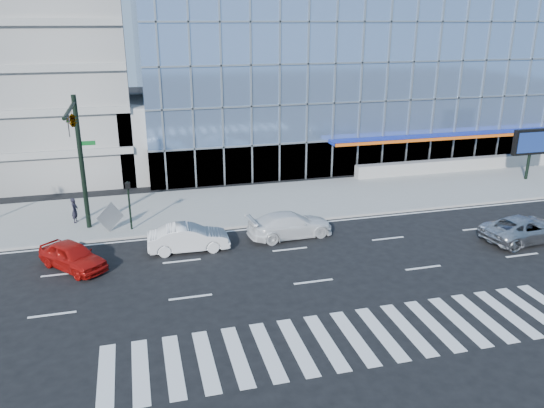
{
  "coord_description": "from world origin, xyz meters",
  "views": [
    {
      "loc": [
        -7.92,
        -25.93,
        12.13
      ],
      "look_at": [
        -0.24,
        3.0,
        1.7
      ],
      "focal_mm": 35.0,
      "sensor_mm": 36.0,
      "label": 1
    }
  ],
  "objects": [
    {
      "name": "white_suv",
      "position": [
        0.54,
        1.8,
        0.74
      ],
      "size": [
        5.24,
        2.51,
        1.47
      ],
      "primitive_type": "imported",
      "rotation": [
        0.0,
        0.0,
        1.66
      ],
      "color": "white",
      "rests_on": "ground"
    },
    {
      "name": "silver_suv",
      "position": [
        13.44,
        -2.3,
        0.73
      ],
      "size": [
        5.53,
        3.07,
        1.46
      ],
      "primitive_type": "imported",
      "rotation": [
        0.0,
        0.0,
        1.7
      ],
      "color": "#B0B1B5",
      "rests_on": "ground"
    },
    {
      "name": "ramp_block",
      "position": [
        -6.0,
        18.0,
        3.0
      ],
      "size": [
        6.0,
        8.0,
        6.0
      ],
      "primitive_type": "cube",
      "color": "gray",
      "rests_on": "ground"
    },
    {
      "name": "sidewalk",
      "position": [
        0.0,
        8.0,
        0.07
      ],
      "size": [
        120.0,
        8.0,
        0.15
      ],
      "primitive_type": "cube",
      "color": "gray",
      "rests_on": "ground"
    },
    {
      "name": "theatre_building",
      "position": [
        14.0,
        26.0,
        7.5
      ],
      "size": [
        42.0,
        26.0,
        15.0
      ],
      "primitive_type": "cube",
      "color": "#7595C3",
      "rests_on": "ground"
    },
    {
      "name": "white_sedan",
      "position": [
        -5.46,
        1.34,
        0.73
      ],
      "size": [
        4.51,
        1.72,
        1.47
      ],
      "primitive_type": "imported",
      "rotation": [
        0.0,
        0.0,
        1.53
      ],
      "color": "silver",
      "rests_on": "ground"
    },
    {
      "name": "tilted_panel",
      "position": [
        -9.67,
        5.0,
        1.06
      ],
      "size": [
        1.55,
        1.04,
        1.81
      ],
      "primitive_type": "cube",
      "rotation": [
        0.0,
        0.95,
        0.58
      ],
      "color": "gray",
      "rests_on": "sidewalk"
    },
    {
      "name": "pedestrian",
      "position": [
        -11.84,
        7.1,
        0.94
      ],
      "size": [
        0.51,
        0.65,
        1.57
      ],
      "primitive_type": "imported",
      "rotation": [
        0.0,
        0.0,
        1.32
      ],
      "color": "black",
      "rests_on": "sidewalk"
    },
    {
      "name": "ground",
      "position": [
        0.0,
        0.0,
        0.0
      ],
      "size": [
        160.0,
        160.0,
        0.0
      ],
      "primitive_type": "plane",
      "color": "black",
      "rests_on": "ground"
    },
    {
      "name": "red_sedan",
      "position": [
        -11.46,
        0.57,
        0.7
      ],
      "size": [
        3.9,
        4.19,
        1.39
      ],
      "primitive_type": "imported",
      "rotation": [
        0.0,
        0.0,
        0.7
      ],
      "color": "#AC110D",
      "rests_on": "ground"
    },
    {
      "name": "retaining_wall",
      "position": [
        24.0,
        11.6,
        0.65
      ],
      "size": [
        30.0,
        0.8,
        1.0
      ],
      "primitive_type": "cube",
      "color": "gray",
      "rests_on": "sidewalk"
    },
    {
      "name": "marquee_sign",
      "position": [
        22.0,
        7.99,
        3.07
      ],
      "size": [
        3.2,
        0.43,
        4.0
      ],
      "color": "black",
      "rests_on": "sidewalk"
    },
    {
      "name": "traffic_signal",
      "position": [
        -11.0,
        4.57,
        6.16
      ],
      "size": [
        1.14,
        5.74,
        8.0
      ],
      "color": "black",
      "rests_on": "sidewalk"
    },
    {
      "name": "ped_signal_post",
      "position": [
        -8.5,
        4.94,
        2.14
      ],
      "size": [
        0.3,
        0.33,
        3.0
      ],
      "color": "black",
      "rests_on": "sidewalk"
    }
  ]
}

